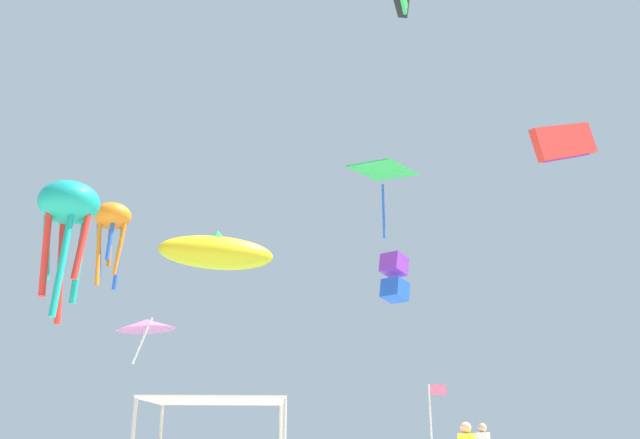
{
  "coord_description": "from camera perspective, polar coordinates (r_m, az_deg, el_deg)",
  "views": [
    {
      "loc": [
        -2.88,
        -16.02,
        1.64
      ],
      "look_at": [
        -0.73,
        11.42,
        10.52
      ],
      "focal_mm": 36.89,
      "sensor_mm": 36.0,
      "label": 1
    }
  ],
  "objects": [
    {
      "name": "kite_octopus_teal",
      "position": [
        24.02,
        -20.99,
        0.8
      ],
      "size": [
        2.4,
        2.4,
        4.8
      ],
      "rotation": [
        0.0,
        0.0,
        2.94
      ],
      "color": "teal"
    },
    {
      "name": "kite_parafoil_red",
      "position": [
        39.47,
        20.46,
        6.3
      ],
      "size": [
        5.47,
        3.8,
        3.8
      ],
      "rotation": [
        0.0,
        0.0,
        3.73
      ],
      "color": "red"
    },
    {
      "name": "kite_box_purple",
      "position": [
        44.5,
        6.48,
        -5.01
      ],
      "size": [
        2.17,
        2.18,
        3.27
      ],
      "rotation": [
        0.0,
        0.0,
        2.37
      ],
      "color": "purple"
    },
    {
      "name": "kite_delta_pink",
      "position": [
        36.59,
        -14.83,
        -8.82
      ],
      "size": [
        3.45,
        3.42,
        2.61
      ],
      "rotation": [
        0.0,
        0.0,
        1.66
      ],
      "color": "pink"
    },
    {
      "name": "kite_octopus_orange",
      "position": [
        42.88,
        -17.58,
        -0.07
      ],
      "size": [
        2.74,
        2.74,
        5.37
      ],
      "rotation": [
        0.0,
        0.0,
        1.81
      ],
      "color": "orange"
    },
    {
      "name": "kite_inflatable_yellow",
      "position": [
        44.76,
        -8.94,
        -2.84
      ],
      "size": [
        8.18,
        4.49,
        3.1
      ],
      "rotation": [
        0.0,
        0.0,
        0.24
      ],
      "color": "yellow"
    },
    {
      "name": "canopy_tent",
      "position": [
        14.35,
        -8.9,
        -15.59
      ],
      "size": [
        2.8,
        3.32,
        2.27
      ],
      "color": "#B2B2B7",
      "rests_on": "ground"
    },
    {
      "name": "banner_flag",
      "position": [
        22.83,
        9.78,
        -16.94
      ],
      "size": [
        0.61,
        0.06,
        3.13
      ],
      "color": "silver",
      "rests_on": "ground"
    },
    {
      "name": "kite_diamond_green",
      "position": [
        34.18,
        5.43,
        3.96
      ],
      "size": [
        3.82,
        3.82,
        3.86
      ],
      "rotation": [
        0.0,
        0.0,
        0.79
      ],
      "color": "green"
    }
  ]
}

